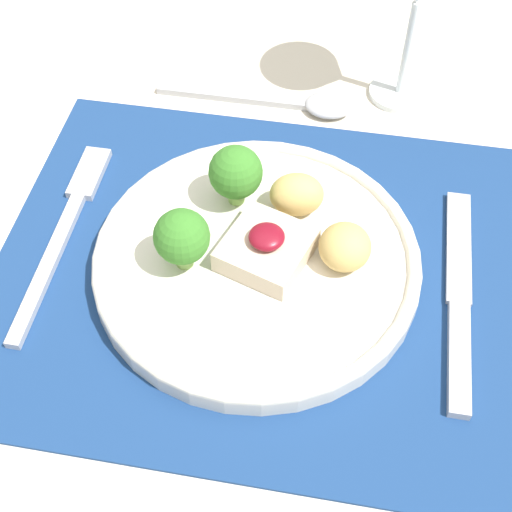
{
  "coord_description": "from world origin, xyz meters",
  "views": [
    {
      "loc": [
        0.05,
        -0.35,
        1.2
      ],
      "look_at": [
        -0.01,
        -0.0,
        0.75
      ],
      "focal_mm": 50.0,
      "sensor_mm": 36.0,
      "label": 1
    }
  ],
  "objects_px": {
    "dinner_plate": "(256,255)",
    "spoon": "(299,103)",
    "knife": "(459,308)",
    "fork": "(67,223)"
  },
  "relations": [
    {
      "from": "dinner_plate",
      "to": "knife",
      "type": "relative_size",
      "value": 1.23
    },
    {
      "from": "dinner_plate",
      "to": "knife",
      "type": "height_order",
      "value": "dinner_plate"
    },
    {
      "from": "spoon",
      "to": "knife",
      "type": "bearing_deg",
      "value": -54.44
    },
    {
      "from": "fork",
      "to": "spoon",
      "type": "height_order",
      "value": "spoon"
    },
    {
      "from": "dinner_plate",
      "to": "fork",
      "type": "distance_m",
      "value": 0.17
    },
    {
      "from": "knife",
      "to": "fork",
      "type": "bearing_deg",
      "value": 173.2
    },
    {
      "from": "fork",
      "to": "dinner_plate",
      "type": "bearing_deg",
      "value": -8.39
    },
    {
      "from": "fork",
      "to": "knife",
      "type": "relative_size",
      "value": 1.0
    },
    {
      "from": "dinner_plate",
      "to": "spoon",
      "type": "relative_size",
      "value": 1.34
    },
    {
      "from": "knife",
      "to": "spoon",
      "type": "distance_m",
      "value": 0.27
    }
  ]
}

